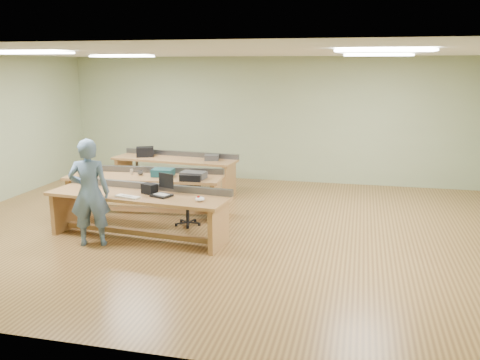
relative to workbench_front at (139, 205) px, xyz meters
The scene contains 21 objects.
floor 1.55m from the workbench_front, 33.33° to the left, with size 10.00×10.00×0.00m, color olive.
ceiling 2.83m from the workbench_front, 33.33° to the left, with size 10.00×10.00×0.00m, color silver.
wall_back 5.03m from the workbench_front, 75.89° to the left, with size 10.00×0.04×3.00m, color #96A67E.
wall_front 3.55m from the workbench_front, 69.41° to the right, with size 10.00×0.04×3.00m, color #96A67E.
fluor_panels 2.81m from the workbench_front, 33.33° to the left, with size 6.20×3.50×0.03m.
workbench_front is the anchor object (origin of this frame).
workbench_mid 1.40m from the workbench_front, 109.80° to the left, with size 3.01×1.06×0.86m.
workbench_back 3.25m from the workbench_front, 100.10° to the left, with size 2.89×1.04×0.86m.
person 0.82m from the workbench_front, 140.49° to the right, with size 0.62×0.41×1.71m, color slate.
laptop_base 0.49m from the workbench_front, 10.35° to the right, with size 0.30×0.25×0.03m, color black.
laptop_screen 0.64m from the workbench_front, ahead, with size 0.30×0.01×0.24m, color black.
keyboard 0.34m from the workbench_front, 103.53° to the right, with size 0.42×0.14×0.02m, color silver.
trackball_mouse 1.16m from the workbench_front, 10.86° to the right, with size 0.14×0.17×0.07m, color white.
camera_bag 0.33m from the workbench_front, 13.22° to the left, with size 0.24×0.16×0.17m, color black.
task_chair 1.05m from the workbench_front, 58.01° to the left, with size 0.49×0.49×0.87m.
parts_bin_teal 1.38m from the workbench_front, 94.92° to the left, with size 0.39×0.29×0.14m, color #143D42.
parts_bin_grey 1.42m from the workbench_front, 68.80° to the left, with size 0.45×0.29×0.12m, color #373739.
mug 1.49m from the workbench_front, 112.98° to the left, with size 0.11×0.11×0.09m, color #373739.
drinks_can 1.58m from the workbench_front, 119.05° to the left, with size 0.06×0.06×0.11m, color silver.
storage_box_back 3.50m from the workbench_front, 111.99° to the left, with size 0.39×0.28×0.22m, color black.
tray_back 3.16m from the workbench_front, 84.35° to the left, with size 0.31×0.22×0.12m, color #373739.
Camera 1 is at (2.27, -8.19, 2.79)m, focal length 38.00 mm.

